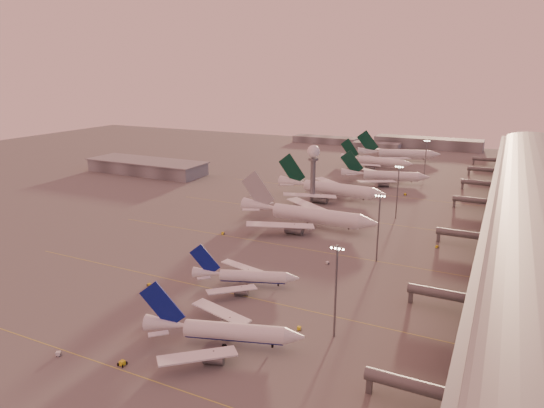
% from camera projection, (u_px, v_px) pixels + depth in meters
% --- Properties ---
extents(ground, '(700.00, 700.00, 0.00)m').
position_uv_depth(ground, '(154.00, 293.00, 148.86)').
color(ground, '#5C5959').
rests_on(ground, ground).
extents(taxiway_markings, '(180.00, 185.25, 0.02)m').
position_uv_depth(taxiway_markings, '(312.00, 249.00, 184.66)').
color(taxiway_markings, gold).
rests_on(taxiway_markings, ground).
extents(terminal, '(57.00, 362.00, 23.04)m').
position_uv_depth(terminal, '(541.00, 212.00, 195.78)').
color(terminal, black).
rests_on(terminal, ground).
extents(hangar, '(82.00, 27.00, 8.50)m').
position_uv_depth(hangar, '(147.00, 167.00, 319.60)').
color(hangar, '#5C5E63').
rests_on(hangar, ground).
extents(radar_tower, '(6.40, 6.40, 31.10)m').
position_uv_depth(radar_tower, '(313.00, 162.00, 245.02)').
color(radar_tower, slate).
rests_on(radar_tower, ground).
extents(mast_a, '(3.60, 0.56, 25.00)m').
position_uv_depth(mast_a, '(336.00, 288.00, 120.67)').
color(mast_a, slate).
rests_on(mast_a, ground).
extents(mast_b, '(3.60, 0.56, 25.00)m').
position_uv_depth(mast_b, '(378.00, 225.00, 169.56)').
color(mast_b, slate).
rests_on(mast_b, ground).
extents(mast_c, '(3.60, 0.56, 25.00)m').
position_uv_depth(mast_c, '(398.00, 189.00, 219.29)').
color(mast_c, slate).
rests_on(mast_c, ground).
extents(mast_d, '(3.60, 0.56, 25.00)m').
position_uv_depth(mast_d, '(426.00, 158.00, 298.06)').
color(mast_d, slate).
rests_on(mast_d, ground).
extents(distant_horizon, '(165.00, 37.50, 9.00)m').
position_uv_depth(distant_horizon, '(395.00, 142.00, 428.22)').
color(distant_horizon, '#5C5E63').
rests_on(distant_horizon, ground).
extents(narrowbody_near, '(40.18, 31.58, 16.16)m').
position_uv_depth(narrowbody_near, '(223.00, 333.00, 119.56)').
color(narrowbody_near, white).
rests_on(narrowbody_near, ground).
extents(narrowbody_mid, '(33.34, 26.13, 13.57)m').
position_uv_depth(narrowbody_mid, '(246.00, 278.00, 152.70)').
color(narrowbody_mid, white).
rests_on(narrowbody_mid, ground).
extents(widebody_white, '(63.73, 51.08, 22.43)m').
position_uv_depth(widebody_white, '(307.00, 218.00, 210.95)').
color(widebody_white, white).
rests_on(widebody_white, ground).
extents(greentail_a, '(61.10, 49.27, 22.18)m').
position_uv_depth(greentail_a, '(331.00, 191.00, 257.10)').
color(greentail_a, white).
rests_on(greentail_a, ground).
extents(greentail_b, '(52.16, 41.66, 19.23)m').
position_uv_depth(greentail_b, '(385.00, 177.00, 291.57)').
color(greentail_b, white).
rests_on(greentail_b, ground).
extents(greentail_c, '(52.17, 41.99, 18.94)m').
position_uv_depth(greentail_c, '(376.00, 163.00, 338.01)').
color(greentail_c, white).
rests_on(greentail_c, ground).
extents(greentail_d, '(60.07, 47.86, 22.35)m').
position_uv_depth(greentail_d, '(399.00, 155.00, 363.33)').
color(greentail_d, white).
rests_on(greentail_d, ground).
extents(gsv_truck_a, '(5.49, 4.72, 2.17)m').
position_uv_depth(gsv_truck_a, '(60.00, 352.00, 115.76)').
color(gsv_truck_a, silver).
rests_on(gsv_truck_a, ground).
extents(gsv_tug_near, '(2.37, 3.86, 1.09)m').
position_uv_depth(gsv_tug_near, '(122.00, 363.00, 112.07)').
color(gsv_tug_near, yellow).
rests_on(gsv_tug_near, ground).
extents(gsv_catering_a, '(4.68, 2.61, 3.65)m').
position_uv_depth(gsv_catering_a, '(300.00, 324.00, 127.01)').
color(gsv_catering_a, yellow).
rests_on(gsv_catering_a, ground).
extents(gsv_tug_mid, '(3.76, 3.34, 0.92)m').
position_uv_depth(gsv_tug_mid, '(149.00, 285.00, 152.88)').
color(gsv_tug_mid, yellow).
rests_on(gsv_tug_mid, ground).
extents(gsv_truck_b, '(5.22, 3.67, 1.99)m').
position_uv_depth(gsv_truck_b, '(328.00, 262.00, 169.94)').
color(gsv_truck_b, silver).
rests_on(gsv_truck_b, ground).
extents(gsv_truck_c, '(5.47, 2.88, 2.10)m').
position_uv_depth(gsv_truck_c, '(224.00, 232.00, 200.82)').
color(gsv_truck_c, yellow).
rests_on(gsv_truck_c, ground).
extents(gsv_catering_b, '(4.81, 3.45, 3.61)m').
position_uv_depth(gsv_catering_b, '(438.00, 244.00, 185.48)').
color(gsv_catering_b, yellow).
rests_on(gsv_catering_b, ground).
extents(gsv_tug_far, '(3.72, 4.45, 1.10)m').
position_uv_depth(gsv_tug_far, '(298.00, 211.00, 233.33)').
color(gsv_tug_far, silver).
rests_on(gsv_tug_far, ground).
extents(gsv_truck_d, '(2.68, 5.09, 1.95)m').
position_uv_depth(gsv_truck_d, '(251.00, 194.00, 263.27)').
color(gsv_truck_d, silver).
rests_on(gsv_truck_d, ground).
extents(gsv_tug_hangar, '(3.77, 2.61, 0.99)m').
position_uv_depth(gsv_tug_hangar, '(405.00, 194.00, 263.84)').
color(gsv_tug_hangar, yellow).
rests_on(gsv_tug_hangar, ground).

